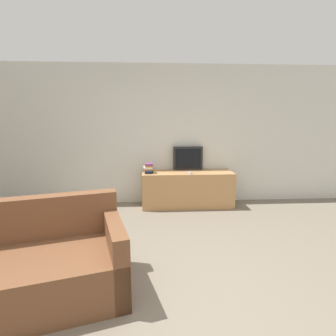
# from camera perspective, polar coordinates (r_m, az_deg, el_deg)

# --- Properties ---
(ground_plane) EXTENTS (14.00, 14.00, 0.00)m
(ground_plane) POSITION_cam_1_polar(r_m,az_deg,el_deg) (2.55, -2.46, -28.75)
(ground_plane) COLOR #756B5B
(wall_back) EXTENTS (9.00, 0.06, 2.60)m
(wall_back) POSITION_cam_1_polar(r_m,az_deg,el_deg) (5.01, -3.25, 7.07)
(wall_back) COLOR silver
(wall_back) RESTS_ON ground_plane
(tv_stand) EXTENTS (1.67, 0.52, 0.65)m
(tv_stand) POSITION_cam_1_polar(r_m,az_deg,el_deg) (4.91, 4.24, -4.58)
(tv_stand) COLOR tan
(tv_stand) RESTS_ON ground_plane
(television) EXTENTS (0.56, 0.09, 0.44)m
(television) POSITION_cam_1_polar(r_m,az_deg,el_deg) (5.01, 4.36, 2.14)
(television) COLOR black
(television) RESTS_ON tv_stand
(couch) EXTENTS (2.12, 1.38, 0.87)m
(couch) POSITION_cam_1_polar(r_m,az_deg,el_deg) (2.84, -31.09, -18.84)
(couch) COLOR brown
(couch) RESTS_ON ground_plane
(book_stack) EXTENTS (0.18, 0.23, 0.17)m
(book_stack) POSITION_cam_1_polar(r_m,az_deg,el_deg) (4.72, -4.28, -0.07)
(book_stack) COLOR black
(book_stack) RESTS_ON tv_stand
(remote_on_stand) EXTENTS (0.08, 0.15, 0.02)m
(remote_on_stand) POSITION_cam_1_polar(r_m,az_deg,el_deg) (4.68, 4.78, -1.09)
(remote_on_stand) COLOR #B7B7B7
(remote_on_stand) RESTS_ON tv_stand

